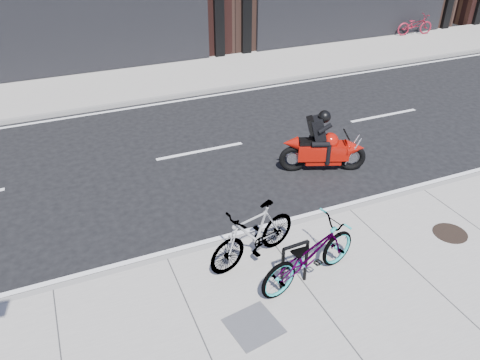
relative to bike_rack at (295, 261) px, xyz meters
name	(u,v)px	position (x,y,z in m)	size (l,w,h in m)	color
ground	(228,188)	(0.18, 3.46, -0.64)	(120.00, 120.00, 0.00)	black
sidewalk_near	(353,351)	(0.18, -1.54, -0.58)	(60.00, 6.00, 0.13)	gray
sidewalk_far	(149,81)	(0.18, 11.21, -0.58)	(60.00, 3.50, 0.13)	gray
bike_rack	(295,261)	(0.00, 0.00, 0.00)	(0.52, 0.09, 0.88)	black
bicycle_front	(309,255)	(0.29, 0.02, 0.03)	(0.72, 2.06, 1.08)	gray
bicycle_rear	(253,234)	(-0.37, 0.86, 0.05)	(0.53, 1.88, 1.13)	gray
motorcycle	(327,147)	(2.71, 3.32, 0.00)	(2.05, 1.10, 1.60)	black
bicycle_far	(415,25)	(13.30, 12.46, -0.05)	(0.62, 1.77, 0.93)	maroon
manhole_cover	(450,233)	(3.53, 0.01, -0.51)	(0.66, 0.66, 0.01)	black
utility_grate	(254,326)	(-1.01, -0.58, -0.51)	(0.75, 0.75, 0.01)	#434345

